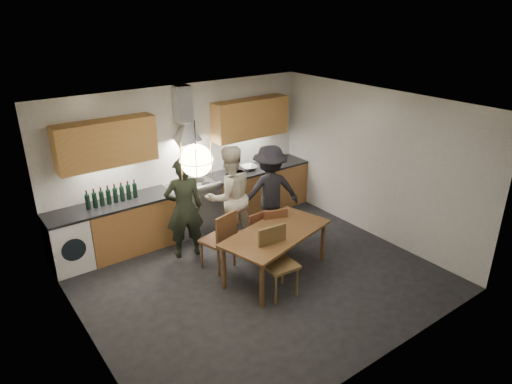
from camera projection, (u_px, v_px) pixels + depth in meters
ground at (257, 276)px, 6.97m from camera, size 5.00×5.00×0.00m
room_shell at (258, 172)px, 6.31m from camera, size 5.02×4.52×2.61m
counter_run at (194, 207)px, 8.26m from camera, size 5.00×0.62×0.90m
range_stove at (194, 207)px, 8.25m from camera, size 0.90×0.60×0.92m
wall_fixtures at (186, 129)px, 7.78m from camera, size 4.30×0.54×1.10m
pendant_lamp at (196, 161)px, 5.54m from camera, size 0.43×0.43×0.70m
dining_table at (276, 237)px, 6.80m from camera, size 1.87×1.25×0.72m
chair_back_left at (222, 237)px, 6.96m from camera, size 0.54×0.54×0.98m
chair_back_mid at (254, 231)px, 7.33m from camera, size 0.39×0.39×0.83m
chair_back_right at (273, 228)px, 7.38m from camera, size 0.50×0.50×0.86m
chair_front at (276, 256)px, 6.42m from camera, size 0.48×0.48×0.99m
person_left at (184, 208)px, 7.25m from camera, size 0.70×0.54×1.69m
person_mid at (229, 197)px, 7.60m from camera, size 0.90×0.72×1.76m
person_right at (270, 191)px, 7.93m from camera, size 1.22×0.95×1.66m
mixing_bowl at (249, 168)px, 8.74m from camera, size 0.36×0.36×0.08m
stock_pot at (269, 161)px, 8.99m from camera, size 0.26×0.26×0.16m
wine_bottles at (112, 194)px, 7.25m from camera, size 0.84×0.07×0.31m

